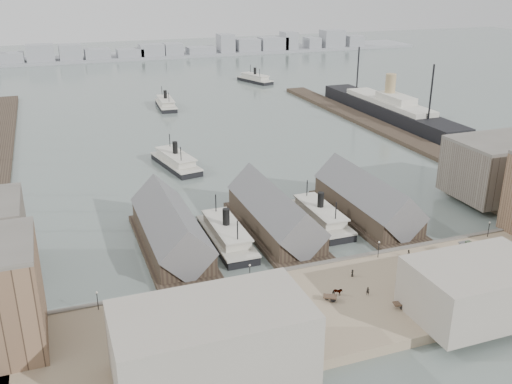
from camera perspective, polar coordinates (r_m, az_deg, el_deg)
name	(u,v)px	position (r m, az deg, el deg)	size (l,w,h in m)	color
ground	(302,262)	(128.99, 4.66, -7.03)	(900.00, 900.00, 0.00)	#55625D
quay	(346,304)	(113.21, 8.97, -11.03)	(180.00, 30.00, 2.00)	#8B785E
seawall	(313,268)	(124.34, 5.68, -7.62)	(180.00, 1.20, 2.30)	#59544C
east_wharf	(385,130)	(238.39, 12.77, 6.11)	(10.00, 180.00, 1.60)	#2D231C
ferry_shed_west	(171,231)	(134.06, -8.53, -3.85)	(14.00, 42.00, 12.60)	#2D231C
ferry_shed_center	(274,215)	(140.87, 1.85, -2.33)	(14.00, 42.00, 12.60)	#2D231C
ferry_shed_east	(366,201)	(151.87, 10.98, -0.93)	(14.00, 42.00, 12.60)	#2D231C
warehouse_east_back	(502,168)	(173.66, 23.42, 2.21)	(28.00, 20.00, 15.00)	#60564C
street_bldg_center	(477,289)	(112.48, 21.24, -9.02)	(24.00, 16.00, 10.00)	gray
street_bldg_west	(212,342)	(90.27, -4.38, -14.75)	(30.00, 16.00, 12.00)	gray
lamp_post_far_w	(97,297)	(110.99, -15.60, -10.09)	(0.44, 0.44, 3.92)	black
lamp_post_near_w	(250,270)	(116.00, -0.62, -7.76)	(0.44, 0.44, 3.92)	black
lamp_post_near_e	(379,246)	(128.04, 12.18, -5.33)	(0.44, 0.44, 3.92)	black
lamp_post_far_e	(489,226)	(145.37, 22.28, -3.21)	(0.44, 0.44, 3.92)	black
far_shore	(110,54)	(442.93, -14.41, 13.21)	(500.00, 40.00, 15.72)	gray
ferry_docked_west	(226,235)	(136.43, -2.97, -4.29)	(7.91, 26.38, 9.42)	black
ferry_docked_east	(320,216)	(147.51, 6.42, -2.40)	(7.64, 25.48, 9.10)	black
ferry_open_near	(176,161)	(190.84, -8.02, 3.10)	(12.47, 27.07, 9.31)	black
ferry_open_mid	(166,104)	(277.37, -9.01, 8.73)	(8.88, 25.10, 8.82)	black
ferry_open_far	(255,79)	(339.47, -0.10, 11.27)	(15.20, 26.34, 9.01)	black
ocean_steamer	(389,109)	(261.06, 13.13, 8.13)	(13.25, 96.79, 19.36)	black
tram	(478,258)	(130.92, 21.34, -6.19)	(2.80, 10.31, 3.66)	black
horse_cart_left	(185,326)	(103.58, -7.14, -13.13)	(4.65, 3.34, 1.45)	black
horse_cart_center	(335,294)	(112.75, 7.92, -10.03)	(4.81, 3.43, 1.61)	black
horse_cart_right	(407,302)	(112.90, 14.88, -10.59)	(4.69, 2.26, 1.42)	black
pedestrian_0	(39,323)	(110.25, -20.89, -12.14)	(0.63, 0.46, 1.74)	black
pedestrian_1	(132,340)	(101.66, -12.32, -14.23)	(0.76, 0.59, 1.56)	black
pedestrian_2	(218,286)	(114.26, -3.83, -9.41)	(1.03, 0.59, 1.60)	black
pedestrian_3	(303,323)	(103.52, 4.73, -12.96)	(1.05, 0.44, 1.79)	black
pedestrian_4	(352,273)	(120.35, 9.62, -7.99)	(0.77, 0.50, 1.57)	black
pedestrian_5	(368,291)	(114.49, 11.12, -9.70)	(0.62, 0.46, 1.71)	black
pedestrian_6	(408,254)	(130.43, 14.99, -5.97)	(0.88, 0.69, 1.81)	black
pedestrian_7	(465,277)	(124.70, 20.14, -7.95)	(1.12, 0.64, 1.73)	black
pedestrian_8	(488,251)	(137.49, 22.15, -5.48)	(0.94, 0.39, 1.60)	black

